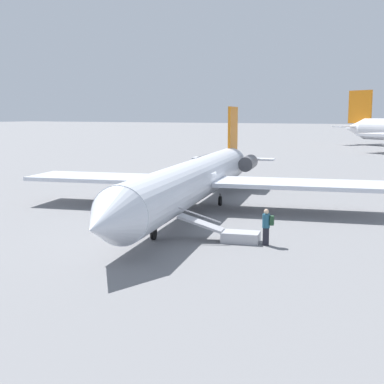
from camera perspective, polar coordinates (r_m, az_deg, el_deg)
ground_plane at (r=34.15m, az=0.25°, el=-2.05°), size 600.00×600.00×0.00m
airplane_main at (r=34.75m, az=0.64°, el=1.50°), size 30.87×23.79×6.76m
boarding_stairs at (r=26.13m, az=4.33°, el=-4.49°), size 1.85×4.14×1.69m
passenger at (r=25.43m, az=7.99°, el=-3.45°), size 0.39×0.56×1.74m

